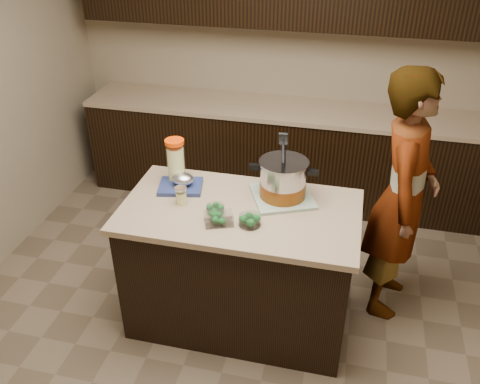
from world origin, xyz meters
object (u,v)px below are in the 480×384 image
(lemonade_pitcher, at_px, (176,163))
(person, at_px, (403,197))
(stock_pot, at_px, (283,181))
(island, at_px, (240,266))

(lemonade_pitcher, height_order, person, person)
(stock_pot, xyz_separation_m, person, (0.75, 0.24, -0.16))
(stock_pot, height_order, lemonade_pitcher, stock_pot)
(island, height_order, lemonade_pitcher, lemonade_pitcher)
(island, xyz_separation_m, person, (0.98, 0.42, 0.41))
(stock_pot, distance_m, lemonade_pitcher, 0.71)
(island, bearing_deg, person, 23.41)
(island, height_order, stock_pot, stock_pot)
(person, bearing_deg, stock_pot, 115.35)
(lemonade_pitcher, bearing_deg, island, -24.75)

